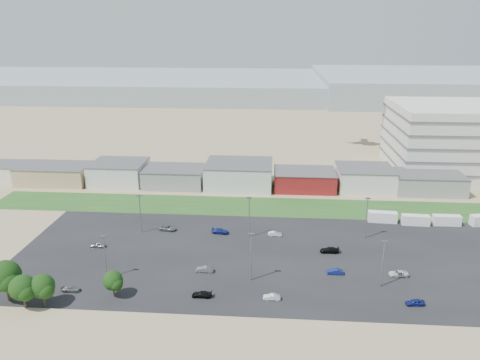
# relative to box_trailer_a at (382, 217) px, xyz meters

# --- Properties ---
(ground) EXTENTS (700.00, 700.00, 0.00)m
(ground) POSITION_rel_box_trailer_a_xyz_m (-36.07, -42.92, -1.46)
(ground) COLOR #93805D
(ground) RESTS_ON ground
(parking_lot) EXTENTS (120.00, 50.00, 0.01)m
(parking_lot) POSITION_rel_box_trailer_a_xyz_m (-31.07, -22.92, -1.45)
(parking_lot) COLOR black
(parking_lot) RESTS_ON ground
(grass_strip) EXTENTS (160.00, 16.00, 0.02)m
(grass_strip) POSITION_rel_box_trailer_a_xyz_m (-36.07, 9.08, -1.45)
(grass_strip) COLOR #244F1D
(grass_strip) RESTS_ON ground
(hills_backdrop) EXTENTS (700.00, 200.00, 9.00)m
(hills_backdrop) POSITION_rel_box_trailer_a_xyz_m (3.93, 272.08, 3.04)
(hills_backdrop) COLOR gray
(hills_backdrop) RESTS_ON ground
(building_row) EXTENTS (170.00, 20.00, 8.00)m
(building_row) POSITION_rel_box_trailer_a_xyz_m (-53.07, 28.08, 2.54)
(building_row) COLOR silver
(building_row) RESTS_ON ground
(box_trailer_a) EXTENTS (7.93, 3.01, 2.91)m
(box_trailer_a) POSITION_rel_box_trailer_a_xyz_m (0.00, 0.00, 0.00)
(box_trailer_a) COLOR silver
(box_trailer_a) RESTS_ON ground
(box_trailer_b) EXTENTS (7.43, 2.58, 2.75)m
(box_trailer_b) POSITION_rel_box_trailer_a_xyz_m (8.61, -1.39, -0.08)
(box_trailer_b) COLOR silver
(box_trailer_b) RESTS_ON ground
(box_trailer_c) EXTENTS (7.36, 2.32, 2.76)m
(box_trailer_c) POSITION_rel_box_trailer_a_xyz_m (17.03, -0.89, -0.08)
(box_trailer_c) COLOR silver
(box_trailer_c) RESTS_ON ground
(tree_left) EXTENTS (6.53, 6.53, 9.79)m
(tree_left) POSITION_rel_box_trailer_a_xyz_m (-81.85, -46.00, 3.44)
(tree_left) COLOR black
(tree_left) RESTS_ON ground
(tree_mid) EXTENTS (5.28, 5.28, 7.92)m
(tree_mid) POSITION_rel_box_trailer_a_xyz_m (-77.34, -48.21, 2.50)
(tree_mid) COLOR black
(tree_mid) RESTS_ON ground
(tree_right) EXTENTS (5.03, 5.03, 7.54)m
(tree_right) POSITION_rel_box_trailer_a_xyz_m (-74.05, -47.04, 2.31)
(tree_right) COLOR black
(tree_right) RESTS_ON ground
(tree_near) EXTENTS (4.22, 4.22, 6.33)m
(tree_near) POSITION_rel_box_trailer_a_xyz_m (-61.72, -42.83, 1.71)
(tree_near) COLOR black
(tree_near) RESTS_ON ground
(lightpole_front_l) EXTENTS (1.15, 0.48, 9.79)m
(lightpole_front_l) POSITION_rel_box_trailer_a_xyz_m (-65.77, -35.61, 3.44)
(lightpole_front_l) COLOR slate
(lightpole_front_l) RESTS_ON ground
(lightpole_front_m) EXTENTS (1.27, 0.53, 10.83)m
(lightpole_front_m) POSITION_rel_box_trailer_a_xyz_m (-34.73, -34.31, 3.96)
(lightpole_front_m) COLOR slate
(lightpole_front_m) RESTS_ON ground
(lightpole_front_r) EXTENTS (1.22, 0.51, 10.38)m
(lightpole_front_r) POSITION_rel_box_trailer_a_xyz_m (-7.68, -34.92, 3.73)
(lightpole_front_r) COLOR slate
(lightpole_front_r) RESTS_ON ground
(lightpole_back_l) EXTENTS (1.22, 0.51, 10.40)m
(lightpole_back_l) POSITION_rel_box_trailer_a_xyz_m (-64.78, -12.03, 3.74)
(lightpole_back_l) COLOR slate
(lightpole_back_l) RESTS_ON ground
(lightpole_back_m) EXTENTS (1.27, 0.53, 10.82)m
(lightpole_back_m) POSITION_rel_box_trailer_a_xyz_m (-36.37, -12.51, 3.95)
(lightpole_back_m) COLOR slate
(lightpole_back_m) RESTS_ON ground
(lightpole_back_r) EXTENTS (1.29, 0.54, 10.92)m
(lightpole_back_r) POSITION_rel_box_trailer_a_xyz_m (-6.71, -11.06, 4.01)
(lightpole_back_r) COLOR slate
(lightpole_back_r) RESTS_ON ground
(parked_car_0) EXTENTS (4.35, 2.30, 1.16)m
(parked_car_0) POSITION_rel_box_trailer_a_xyz_m (-2.89, -30.24, -0.87)
(parked_car_0) COLOR silver
(parked_car_0) RESTS_ON ground
(parked_car_1) EXTENTS (3.71, 1.37, 1.21)m
(parked_car_1) POSITION_rel_box_trailer_a_xyz_m (-16.49, -30.40, -0.85)
(parked_car_1) COLOR navy
(parked_car_1) RESTS_ON ground
(parked_car_2) EXTENTS (3.75, 1.79, 1.24)m
(parked_car_2) POSITION_rel_box_trailer_a_xyz_m (-2.44, -41.45, -0.84)
(parked_car_2) COLOR navy
(parked_car_2) RESTS_ON ground
(parked_car_3) EXTENTS (4.05, 1.69, 1.17)m
(parked_car_3) POSITION_rel_box_trailer_a_xyz_m (-44.17, -41.67, -0.87)
(parked_car_3) COLOR black
(parked_car_3) RESTS_ON ground
(parked_car_4) EXTENTS (3.89, 1.44, 1.27)m
(parked_car_4) POSITION_rel_box_trailer_a_xyz_m (-45.09, -31.56, -0.82)
(parked_car_4) COLOR #595B5E
(parked_car_4) RESTS_ON ground
(parked_car_5) EXTENTS (3.70, 1.52, 1.25)m
(parked_car_5) POSITION_rel_box_trailer_a_xyz_m (-73.11, -21.37, -0.83)
(parked_car_5) COLOR #A5A5AA
(parked_car_5) RESTS_ON ground
(parked_car_6) EXTENTS (4.72, 2.35, 1.32)m
(parked_car_6) POSITION_rel_box_trailer_a_xyz_m (-43.97, -11.10, -0.80)
(parked_car_6) COLOR navy
(parked_car_6) RESTS_ON ground
(parked_car_9) EXTENTS (4.79, 2.70, 1.26)m
(parked_car_9) POSITION_rel_box_trailer_a_xyz_m (-58.16, -10.18, -0.82)
(parked_car_9) COLOR #595B5E
(parked_car_9) RESTS_ON ground
(parked_car_10) EXTENTS (3.89, 1.60, 1.13)m
(parked_car_10) POSITION_rel_box_trailer_a_xyz_m (-71.19, -41.60, -0.89)
(parked_car_10) COLOR #595B5E
(parked_car_10) RESTS_ON ground
(parked_car_11) EXTENTS (3.66, 1.36, 1.20)m
(parked_car_11) POSITION_rel_box_trailer_a_xyz_m (-29.66, -11.56, -0.86)
(parked_car_11) COLOR silver
(parked_car_11) RESTS_ON ground
(parked_car_12) EXTENTS (4.57, 1.96, 1.31)m
(parked_car_12) POSITION_rel_box_trailer_a_xyz_m (-16.61, -20.07, -0.80)
(parked_car_12) COLOR black
(parked_car_12) RESTS_ON ground
(parked_car_13) EXTENTS (3.45, 1.22, 1.13)m
(parked_car_13) POSITION_rel_box_trailer_a_xyz_m (-30.20, -41.56, -0.89)
(parked_car_13) COLOR silver
(parked_car_13) RESTS_ON ground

